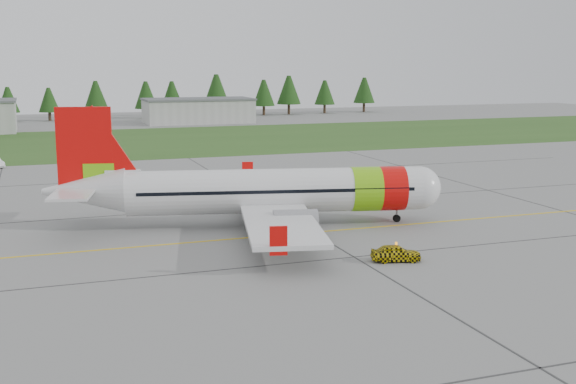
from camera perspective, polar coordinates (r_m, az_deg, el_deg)
name	(u,v)px	position (r m, az deg, el deg)	size (l,w,h in m)	color
ground	(216,270)	(48.22, -5.68, -6.19)	(320.00, 320.00, 0.00)	gray
aircraft	(267,191)	(60.50, -1.71, 0.05)	(32.92, 30.87, 10.09)	silver
follow_me_car	(396,237)	(50.27, 8.56, -3.53)	(1.39, 1.18, 3.46)	yellow
grass_strip	(101,143)	(128.17, -14.55, 3.78)	(320.00, 50.00, 0.03)	#30561E
taxi_guideline	(191,242)	(55.76, -7.66, -3.96)	(120.00, 0.25, 0.02)	gold
hangar_east	(198,111)	(167.25, -7.11, 6.34)	(24.00, 12.00, 5.20)	#A8A8A3
treeline	(79,99)	(183.51, -16.20, 7.10)	(160.00, 8.00, 10.00)	#1C3F14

